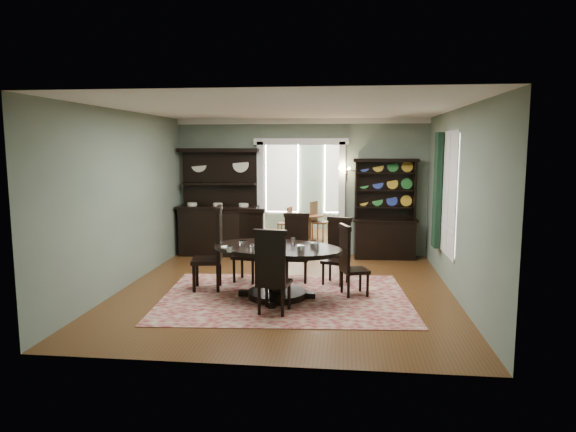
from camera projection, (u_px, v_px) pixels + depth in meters
name	position (u px, v px, depth m)	size (l,w,h in m)	color
room	(286.00, 197.00, 8.44)	(5.51, 6.01, 3.01)	#573217
parlor	(309.00, 179.00, 13.86)	(3.51, 3.50, 3.01)	#573217
doorway_trim	(301.00, 182.00, 11.35)	(2.08, 0.25, 2.57)	silver
right_window	(443.00, 192.00, 9.01)	(0.15, 1.47, 2.12)	white
wall_sconce	(344.00, 170.00, 11.06)	(0.27, 0.21, 0.21)	#C88735
rug	(285.00, 297.00, 8.19)	(3.89, 2.87, 0.01)	maroon
dining_table	(277.00, 262.00, 8.11)	(2.38, 2.38, 0.83)	black
centerpiece	(275.00, 242.00, 8.04)	(1.56, 1.00, 0.26)	silver
chair_far_left	(249.00, 243.00, 9.19)	(0.56, 0.54, 1.29)	black
chair_far_mid	(296.00, 245.00, 9.18)	(0.47, 0.45, 1.21)	black
chair_far_right	(338.00, 249.00, 8.99)	(0.54, 0.53, 1.17)	black
chair_end_left	(214.00, 246.00, 8.56)	(0.57, 0.59, 1.42)	black
chair_end_right	(349.00, 259.00, 8.22)	(0.53, 0.54, 1.16)	black
chair_near	(272.00, 270.00, 7.26)	(0.53, 0.51, 1.25)	black
sideboard	(219.00, 218.00, 11.38)	(1.80, 0.67, 2.36)	black
welsh_dresser	(384.00, 222.00, 11.03)	(1.39, 0.56, 2.14)	black
parlor_table	(310.00, 224.00, 13.08)	(0.72, 0.72, 0.67)	#512817
parlor_chair_left	(286.00, 222.00, 13.39)	(0.39, 0.38, 0.84)	#512817
parlor_chair_right	(318.00, 220.00, 13.06)	(0.48, 0.47, 1.01)	#512817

